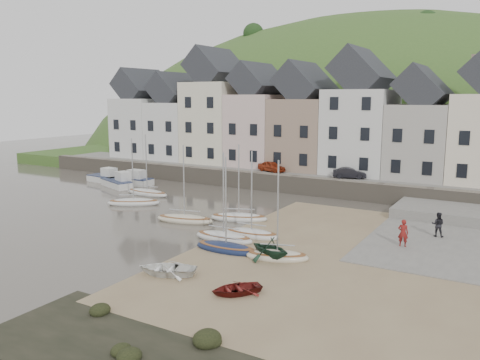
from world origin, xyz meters
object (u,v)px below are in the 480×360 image
Objects in this scene: rowboat_green at (270,248)px; car_left at (272,166)px; rowboat_white at (167,268)px; person_red at (403,233)px; person_dark at (438,224)px; rowboat_red at (236,289)px; car_right at (350,173)px; sailboat_0 at (147,193)px.

car_left is (-11.17, 22.29, 1.40)m from rowboat_green.
rowboat_white is 1.79× the size of person_red.
person_red is 3.89m from person_dark.
rowboat_red is 28.02m from car_right.
rowboat_red is (20.50, -16.84, 0.07)m from sailboat_0.
sailboat_0 is at bearing -7.25° from person_dark.
sailboat_0 is at bearing -105.47° from rowboat_green.
car_left is at bearing 52.32° from sailboat_0.
rowboat_white is (15.83, -16.47, 0.14)m from sailboat_0.
person_red is at bearing -10.48° from sailboat_0.
sailboat_0 reaches higher than person_dark.
sailboat_0 reaches higher than rowboat_red.
person_red is 23.58m from car_left.
sailboat_0 is 20.53m from car_right.
person_red is at bearing -170.40° from car_right.
rowboat_red is 0.78× the size of car_right.
person_dark is at bearing 105.36° from rowboat_red.
rowboat_green reaches higher than rowboat_red.
rowboat_green is 5.57m from rowboat_red.
rowboat_red is at bearing 167.28° from car_right.
car_left is at bearing 70.66° from car_right.
person_red is 0.54× the size of car_right.
rowboat_green is (19.61, -11.36, 0.52)m from sailboat_0.
rowboat_white is at bearing -21.82° from rowboat_green.
car_right is at bearing -159.40° from rowboat_green.
person_dark is at bearing -119.44° from person_red.
rowboat_green is 1.06× the size of rowboat_red.
person_red is at bearing 105.31° from rowboat_red.
sailboat_0 is 26.42m from person_red.
car_right reaches higher than person_red.
rowboat_white is 28.43m from car_left.
rowboat_green is 24.97m from car_left.
car_left is at bearing 174.02° from rowboat_white.
person_dark is at bearing -159.13° from car_right.
car_right is (8.83, 0.00, -0.03)m from car_left.
car_right is at bearing 32.32° from sailboat_0.
sailboat_0 is at bearing 102.98° from car_right.
sailboat_0 is 2.31× the size of rowboat_green.
person_dark is 0.51× the size of car_left.
sailboat_0 is 27.60m from person_dark.
person_dark is at bearing -2.60° from sailboat_0.
car_right is at bearing -54.44° from person_dark.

